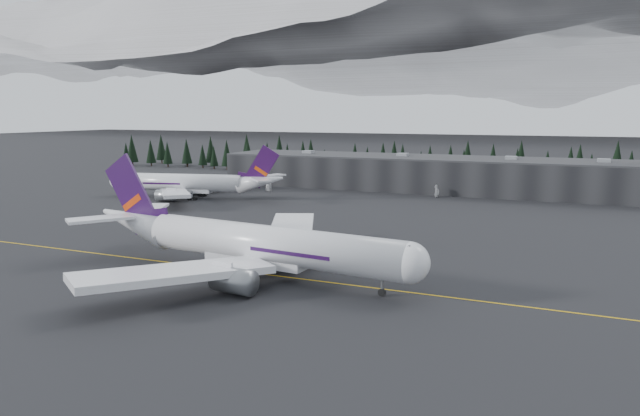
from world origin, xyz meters
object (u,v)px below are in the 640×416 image
at_px(jet_parked, 193,183).
at_px(gse_vehicle_a, 269,190).
at_px(terminal, 428,173).
at_px(jet_main, 243,242).
at_px(gse_vehicle_b, 437,195).

distance_m(jet_parked, gse_vehicle_a, 29.90).
bearing_deg(terminal, jet_parked, -142.27).
relative_size(jet_main, gse_vehicle_a, 15.64).
bearing_deg(gse_vehicle_b, gse_vehicle_a, -86.42).
xyz_separation_m(jet_parked, gse_vehicle_b, (76.72, 35.18, -4.50)).
bearing_deg(terminal, gse_vehicle_b, -67.93).
distance_m(terminal, jet_parked, 87.58).
xyz_separation_m(terminal, gse_vehicle_a, (-53.26, -28.76, -5.66)).
bearing_deg(jet_main, gse_vehicle_a, 121.34).
relative_size(terminal, jet_main, 2.24).
bearing_deg(gse_vehicle_a, jet_parked, -121.74).
relative_size(jet_parked, gse_vehicle_a, 13.70).
height_order(terminal, gse_vehicle_b, terminal).
bearing_deg(gse_vehicle_b, jet_parked, -71.46).
relative_size(terminal, gse_vehicle_a, 35.01).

